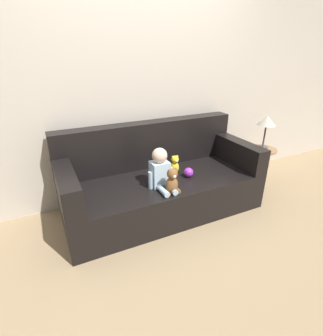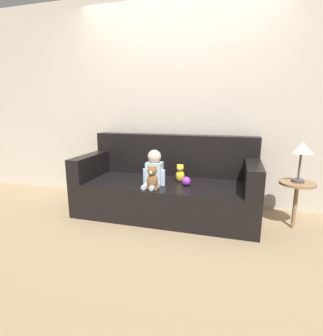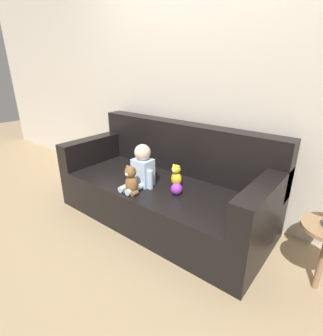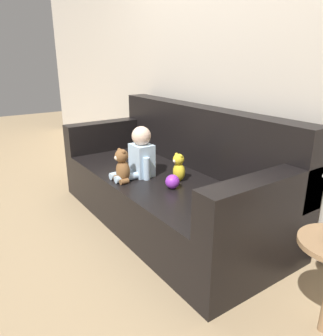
% 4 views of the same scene
% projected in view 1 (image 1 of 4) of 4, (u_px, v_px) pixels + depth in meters
% --- Properties ---
extents(ground_plane, '(12.00, 12.00, 0.00)m').
position_uv_depth(ground_plane, '(162.00, 209.00, 2.89)').
color(ground_plane, '#9E8460').
extents(wall_back, '(8.00, 0.05, 2.60)m').
position_uv_depth(wall_back, '(140.00, 81.00, 2.78)').
color(wall_back, beige).
rests_on(wall_back, ground_plane).
extents(couch, '(2.04, 0.89, 0.90)m').
position_uv_depth(couch, '(159.00, 182.00, 2.82)').
color(couch, black).
rests_on(couch, ground_plane).
extents(person_baby, '(0.25, 0.32, 0.38)m').
position_uv_depth(person_baby, '(160.00, 171.00, 2.48)').
color(person_baby, silver).
rests_on(person_baby, couch).
extents(teddy_bear_brown, '(0.15, 0.11, 0.25)m').
position_uv_depth(teddy_bear_brown, '(172.00, 182.00, 2.38)').
color(teddy_bear_brown, brown).
rests_on(teddy_bear_brown, couch).
extents(plush_toy_side, '(0.10, 0.10, 0.21)m').
position_uv_depth(plush_toy_side, '(175.00, 165.00, 2.76)').
color(plush_toy_side, yellow).
rests_on(plush_toy_side, couch).
extents(toy_ball, '(0.10, 0.10, 0.10)m').
position_uv_depth(toy_ball, '(189.00, 172.00, 2.71)').
color(toy_ball, purple).
rests_on(toy_ball, couch).
extents(side_table, '(0.35, 0.35, 0.90)m').
position_uv_depth(side_table, '(265.00, 135.00, 3.14)').
color(side_table, '#93704C').
rests_on(side_table, ground_plane).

